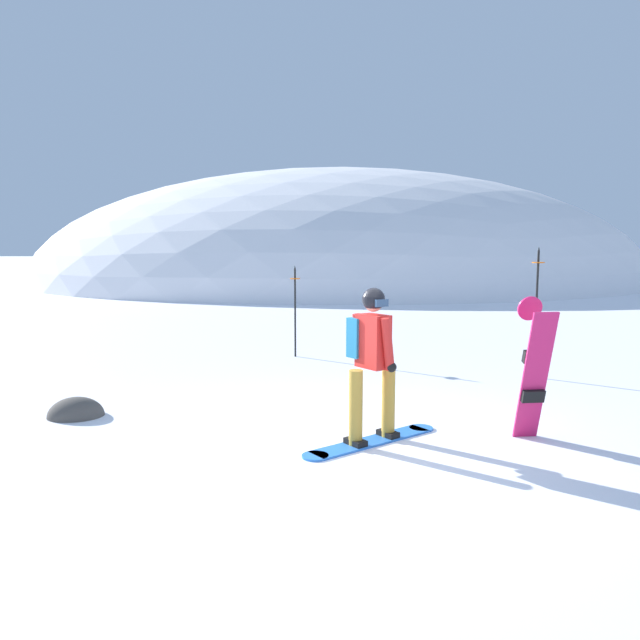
% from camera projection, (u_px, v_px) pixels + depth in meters
% --- Properties ---
extents(ground_plane, '(300.00, 300.00, 0.00)m').
position_uv_depth(ground_plane, '(335.00, 451.00, 6.19)').
color(ground_plane, white).
extents(ridge_peak_main, '(38.07, 34.26, 14.04)m').
position_uv_depth(ridge_peak_main, '(339.00, 280.00, 38.98)').
color(ridge_peak_main, white).
rests_on(ridge_peak_main, ground).
extents(snowboarder_main, '(1.62, 1.08, 1.71)m').
position_uv_depth(snowboarder_main, '(371.00, 360.00, 6.38)').
color(snowboarder_main, blue).
rests_on(snowboarder_main, ground).
extents(spare_snowboard, '(0.28, 0.45, 1.61)m').
position_uv_depth(spare_snowboard, '(534.00, 369.00, 6.42)').
color(spare_snowboard, '#D11E5B').
rests_on(spare_snowboard, ground).
extents(piste_marker_near, '(0.20, 0.20, 1.80)m').
position_uv_depth(piste_marker_near, '(295.00, 305.00, 11.46)').
color(piste_marker_near, black).
rests_on(piste_marker_near, ground).
extents(piste_marker_far, '(0.20, 0.20, 2.16)m').
position_uv_depth(piste_marker_far, '(536.00, 304.00, 9.57)').
color(piste_marker_far, black).
rests_on(piste_marker_far, ground).
extents(rock_dark, '(0.70, 0.60, 0.49)m').
position_uv_depth(rock_dark, '(76.00, 416.00, 7.47)').
color(rock_dark, '#4C4742').
rests_on(rock_dark, ground).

